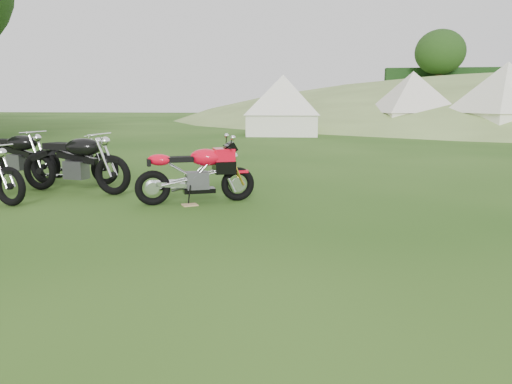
% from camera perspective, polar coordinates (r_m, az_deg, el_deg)
% --- Properties ---
extents(ground, '(120.00, 120.00, 0.00)m').
position_cam_1_polar(ground, '(5.40, -0.25, -6.23)').
color(ground, '#193E0D').
rests_on(ground, ground).
extents(sport_motorcycle, '(1.77, 1.09, 1.05)m').
position_cam_1_polar(sport_motorcycle, '(7.63, -6.89, 2.62)').
color(sport_motorcycle, red).
rests_on(sport_motorcycle, ground).
extents(plywood_board, '(0.28, 0.27, 0.02)m').
position_cam_1_polar(plywood_board, '(7.52, -7.58, -1.47)').
color(plywood_board, tan).
rests_on(plywood_board, ground).
extents(vintage_moto_b, '(2.12, 0.86, 1.09)m').
position_cam_1_polar(vintage_moto_b, '(8.96, -20.03, 3.36)').
color(vintage_moto_b, black).
rests_on(vintage_moto_b, ground).
extents(vintage_moto_c, '(1.92, 0.86, 0.99)m').
position_cam_1_polar(vintage_moto_c, '(10.07, -19.99, 3.78)').
color(vintage_moto_c, black).
rests_on(vintage_moto_c, ground).
extents(vintage_moto_d, '(2.04, 1.07, 1.05)m').
position_cam_1_polar(vintage_moto_d, '(10.70, -25.72, 3.89)').
color(vintage_moto_d, black).
rests_on(vintage_moto_d, ground).
extents(tent_left, '(3.22, 3.22, 2.67)m').
position_cam_1_polar(tent_left, '(23.00, 3.09, 9.86)').
color(tent_left, white).
rests_on(tent_left, ground).
extents(tent_mid, '(3.96, 3.96, 2.83)m').
position_cam_1_polar(tent_mid, '(26.18, 17.39, 9.64)').
color(tent_mid, silver).
rests_on(tent_mid, ground).
extents(tent_right, '(4.48, 4.48, 2.96)m').
position_cam_1_polar(tent_right, '(24.68, 26.59, 9.16)').
color(tent_right, white).
rests_on(tent_right, ground).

